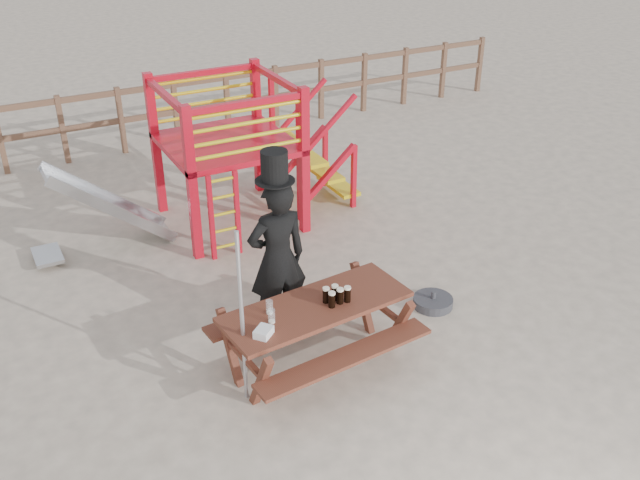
{
  "coord_description": "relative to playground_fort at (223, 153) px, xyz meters",
  "views": [
    {
      "loc": [
        -3.04,
        -5.26,
        4.78
      ],
      "look_at": [
        0.18,
        0.8,
        1.02
      ],
      "focal_mm": 40.0,
      "sensor_mm": 36.0,
      "label": 1
    }
  ],
  "objects": [
    {
      "name": "empty_glasses",
      "position": [
        -0.89,
        -3.54,
        -0.25
      ],
      "size": [
        0.12,
        0.22,
        0.15
      ],
      "color": "silver",
      "rests_on": "picnic_table"
    },
    {
      "name": "paper_bag",
      "position": [
        -1.07,
        -3.77,
        -0.27
      ],
      "size": [
        0.23,
        0.22,
        0.08
      ],
      "primitive_type": "cube",
      "rotation": [
        0.0,
        0.0,
        0.69
      ],
      "color": "white",
      "rests_on": "picnic_table"
    },
    {
      "name": "ground",
      "position": [
        -0.12,
        -3.58,
        -1.07
      ],
      "size": [
        60.0,
        60.0,
        0.0
      ],
      "primitive_type": "plane",
      "color": "beige",
      "rests_on": "ground"
    },
    {
      "name": "playground_fort",
      "position": [
        0.0,
        0.0,
        0.0
      ],
      "size": [
        4.71,
        1.84,
        2.1
      ],
      "color": "red",
      "rests_on": "ground"
    },
    {
      "name": "parasol_base",
      "position": [
        1.35,
        -3.22,
        -1.02
      ],
      "size": [
        0.48,
        0.48,
        0.2
      ],
      "color": "#333438",
      "rests_on": "ground"
    },
    {
      "name": "back_fence",
      "position": [
        -0.12,
        3.42,
        -0.34
      ],
      "size": [
        15.09,
        0.09,
        1.2
      ],
      "color": "brown",
      "rests_on": "ground"
    },
    {
      "name": "stout_pints",
      "position": [
        -0.19,
        -3.6,
        -0.23
      ],
      "size": [
        0.27,
        0.17,
        0.17
      ],
      "color": "black",
      "rests_on": "picnic_table"
    },
    {
      "name": "picnic_table",
      "position": [
        -0.39,
        -3.54,
        -0.59
      ],
      "size": [
        2.07,
        1.52,
        0.76
      ],
      "rotation": [
        0.0,
        0.0,
        0.09
      ],
      "color": "maroon",
      "rests_on": "ground"
    },
    {
      "name": "metal_pole",
      "position": [
        -1.24,
        -3.66,
        -0.14
      ],
      "size": [
        0.04,
        0.04,
        1.87
      ],
      "primitive_type": "cylinder",
      "color": "#B2B2B7",
      "rests_on": "ground"
    },
    {
      "name": "man_with_hat",
      "position": [
        -0.46,
        -2.78,
        -0.1
      ],
      "size": [
        0.68,
        0.45,
        2.16
      ],
      "rotation": [
        0.0,
        0.0,
        3.12
      ],
      "color": "black",
      "rests_on": "ground"
    }
  ]
}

